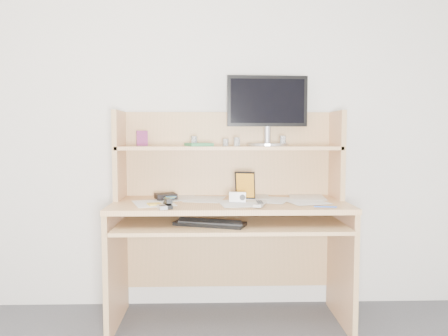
{
  "coord_description": "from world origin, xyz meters",
  "views": [
    {
      "loc": [
        -0.11,
        -1.12,
        1.15
      ],
      "look_at": [
        -0.04,
        1.43,
        0.96
      ],
      "focal_mm": 35.0,
      "sensor_mm": 36.0,
      "label": 1
    }
  ],
  "objects_px": {
    "keyboard": "(210,223)",
    "game_case": "(245,185)",
    "desk": "(229,209)",
    "monitor": "(267,109)",
    "tv_remote": "(260,204)"
  },
  "relations": [
    {
      "from": "monitor",
      "to": "desk",
      "type": "bearing_deg",
      "value": -154.36
    },
    {
      "from": "desk",
      "to": "monitor",
      "type": "height_order",
      "value": "monitor"
    },
    {
      "from": "keyboard",
      "to": "tv_remote",
      "type": "relative_size",
      "value": 2.6
    },
    {
      "from": "game_case",
      "to": "monitor",
      "type": "height_order",
      "value": "monitor"
    },
    {
      "from": "desk",
      "to": "tv_remote",
      "type": "height_order",
      "value": "desk"
    },
    {
      "from": "desk",
      "to": "tv_remote",
      "type": "distance_m",
      "value": 0.31
    },
    {
      "from": "keyboard",
      "to": "game_case",
      "type": "distance_m",
      "value": 0.39
    },
    {
      "from": "desk",
      "to": "monitor",
      "type": "bearing_deg",
      "value": 28.67
    },
    {
      "from": "desk",
      "to": "monitor",
      "type": "xyz_separation_m",
      "value": [
        0.25,
        0.14,
        0.63
      ]
    },
    {
      "from": "desk",
      "to": "game_case",
      "type": "xyz_separation_m",
      "value": [
        0.1,
        -0.02,
        0.15
      ]
    },
    {
      "from": "keyboard",
      "to": "game_case",
      "type": "bearing_deg",
      "value": 69.8
    },
    {
      "from": "desk",
      "to": "monitor",
      "type": "distance_m",
      "value": 0.69
    },
    {
      "from": "keyboard",
      "to": "monitor",
      "type": "relative_size",
      "value": 0.8
    },
    {
      "from": "game_case",
      "to": "keyboard",
      "type": "bearing_deg",
      "value": -114.17
    },
    {
      "from": "keyboard",
      "to": "monitor",
      "type": "xyz_separation_m",
      "value": [
        0.37,
        0.42,
        0.66
      ]
    }
  ]
}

